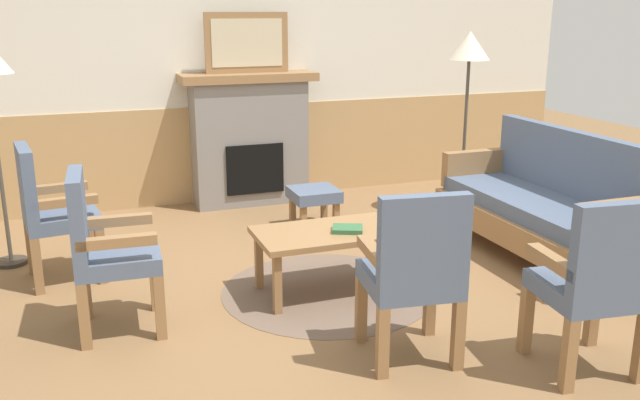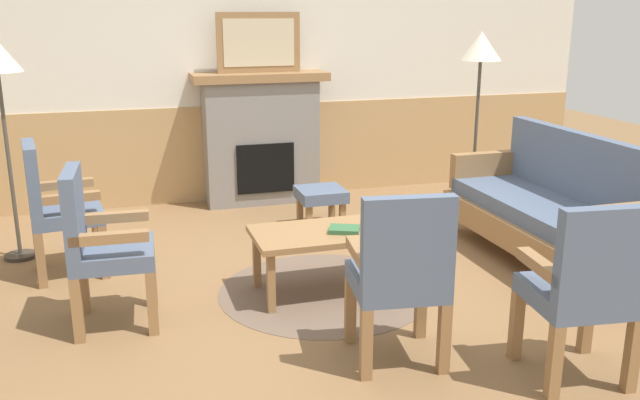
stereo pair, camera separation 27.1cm
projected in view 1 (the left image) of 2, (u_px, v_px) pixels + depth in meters
The scene contains 14 objects.
ground_plane at pixel (337, 289), 4.73m from camera, with size 14.00×14.00×0.00m, color olive.
wall_back at pixel (241, 68), 6.72m from camera, with size 7.20×0.14×2.70m.
fireplace at pixel (250, 138), 6.68m from camera, with size 1.30×0.44×1.28m.
framed_picture at pixel (247, 43), 6.43m from camera, with size 0.80×0.04×0.56m.
couch at pixel (540, 207), 5.27m from camera, with size 0.70×1.80×0.98m.
coffee_table at pixel (327, 238), 4.60m from camera, with size 0.96×0.56×0.44m.
round_rug at pixel (327, 291), 4.70m from camera, with size 1.45×1.45×0.01m, color brown.
book_on_table at pixel (347, 229), 4.56m from camera, with size 0.20×0.16×0.03m, color #33663D.
footstool at pixel (314, 197), 5.97m from camera, with size 0.40×0.40×0.36m.
armchair_near_fireplace at pixel (104, 245), 4.00m from camera, with size 0.50×0.50×0.98m.
armchair_by_window_left at pixel (50, 207), 4.76m from camera, with size 0.54×0.54×0.98m.
armchair_front_left at pixel (597, 279), 3.51m from camera, with size 0.53×0.53×0.98m.
armchair_front_center at pixel (414, 269), 3.64m from camera, with size 0.54×0.54×0.98m.
floor_lamp_by_couch at pixel (469, 57), 6.09m from camera, with size 0.36×0.36×1.68m.
Camera 1 is at (-1.63, -4.08, 1.88)m, focal length 38.43 mm.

